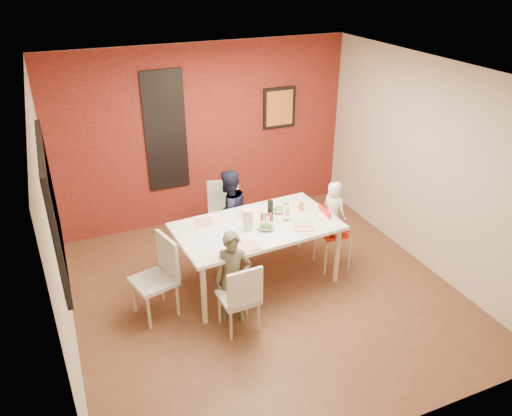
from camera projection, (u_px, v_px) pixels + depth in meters
name	position (u px, v px, depth m)	size (l,w,h in m)	color
ground	(265.00, 293.00, 6.22)	(4.50, 4.50, 0.00)	brown
ceiling	(268.00, 74.00, 4.99)	(4.50, 4.50, 0.02)	white
wall_back	(205.00, 135.00, 7.45)	(4.50, 0.02, 2.70)	beige
wall_front	(388.00, 314.00, 3.76)	(4.50, 0.02, 2.70)	beige
wall_left	(54.00, 235.00, 4.83)	(0.02, 4.50, 2.70)	beige
wall_right	(427.00, 166.00, 6.39)	(0.02, 4.50, 2.70)	beige
brick_accent_wall	(206.00, 136.00, 7.44)	(4.50, 0.02, 2.70)	maroon
picture_window_frame	(53.00, 207.00, 4.91)	(0.05, 1.70, 1.30)	black
picture_window_pane	(54.00, 207.00, 4.92)	(0.02, 1.55, 1.15)	black
glassblock_strip	(166.00, 132.00, 7.15)	(0.55, 0.03, 1.70)	#B4BBC4
glassblock_surround	(166.00, 132.00, 7.14)	(0.60, 0.03, 1.76)	black
art_print_frame	(279.00, 108.00, 7.70)	(0.54, 0.03, 0.64)	black
art_print_canvas	(280.00, 108.00, 7.69)	(0.44, 0.01, 0.54)	orange
dining_table	(257.00, 230.00, 6.12)	(2.05, 1.23, 0.82)	white
chair_near	(241.00, 296.00, 5.38)	(0.42, 0.42, 0.87)	silver
chair_far	(224.00, 212.00, 7.02)	(0.54, 0.54, 0.96)	silver
chair_left	(160.00, 272.00, 5.67)	(0.55, 0.55, 0.97)	silver
high_chair	(330.00, 232.00, 6.52)	(0.40, 0.40, 0.89)	red
child_near	(233.00, 278.00, 5.54)	(0.41, 0.27, 1.13)	brown
child_far	(229.00, 214.00, 6.77)	(0.61, 0.48, 1.25)	black
toddler	(334.00, 208.00, 6.36)	(0.35, 0.23, 0.71)	silver
plate_near_left	(248.00, 246.00, 5.63)	(0.24, 0.24, 0.01)	white
plate_far_mid	(245.00, 214.00, 6.33)	(0.19, 0.19, 0.01)	white
plate_near_right	(304.00, 227.00, 6.03)	(0.23, 0.23, 0.01)	white
plate_far_left	(203.00, 222.00, 6.14)	(0.20, 0.20, 0.01)	white
salad_bowl_a	(266.00, 227.00, 5.99)	(0.21, 0.21, 0.05)	silver
salad_bowl_b	(279.00, 210.00, 6.39)	(0.21, 0.21, 0.05)	silver
wine_bottle	(270.00, 211.00, 6.12)	(0.07, 0.07, 0.28)	black
wine_glass_a	(266.00, 223.00, 5.91)	(0.08, 0.08, 0.22)	white
wine_glass_b	(286.00, 212.00, 6.15)	(0.08, 0.08, 0.22)	white
paper_towel_roll	(248.00, 220.00, 5.92)	(0.12, 0.12, 0.26)	silver
condiment_red	(271.00, 218.00, 6.09)	(0.04, 0.04, 0.14)	red
condiment_green	(269.00, 214.00, 6.20)	(0.03, 0.03, 0.13)	#317C29
condiment_brown	(262.00, 217.00, 6.13)	(0.03, 0.03, 0.13)	brown
sippy_cup	(301.00, 206.00, 6.42)	(0.06, 0.06, 0.10)	orange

